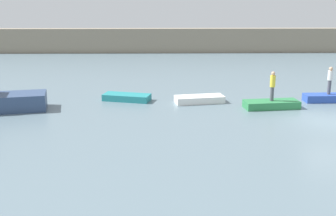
{
  "coord_description": "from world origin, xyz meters",
  "views": [
    {
      "loc": [
        -9.26,
        -22.78,
        6.95
      ],
      "look_at": [
        -8.82,
        1.43,
        0.42
      ],
      "focal_mm": 46.67,
      "sensor_mm": 36.0,
      "label": 1
    }
  ],
  "objects_px": {
    "rowboat_green": "(271,104)",
    "person_yellow_shirt": "(273,85)",
    "rowboat_white": "(199,99)",
    "rowboat_blue": "(328,98)",
    "rowboat_teal": "(127,97)",
    "person_white_shirt": "(330,79)"
  },
  "relations": [
    {
      "from": "rowboat_green",
      "to": "person_yellow_shirt",
      "type": "bearing_deg",
      "value": 0.0
    },
    {
      "from": "rowboat_white",
      "to": "rowboat_blue",
      "type": "xyz_separation_m",
      "value": [
        8.37,
        0.17,
        0.02
      ]
    },
    {
      "from": "rowboat_teal",
      "to": "rowboat_green",
      "type": "distance_m",
      "value": 9.21
    },
    {
      "from": "rowboat_blue",
      "to": "person_yellow_shirt",
      "type": "bearing_deg",
      "value": -161.11
    },
    {
      "from": "rowboat_green",
      "to": "person_white_shirt",
      "type": "bearing_deg",
      "value": 13.99
    },
    {
      "from": "rowboat_teal",
      "to": "rowboat_blue",
      "type": "xyz_separation_m",
      "value": [
        13.06,
        -0.49,
        0.03
      ]
    },
    {
      "from": "rowboat_white",
      "to": "rowboat_teal",
      "type": "bearing_deg",
      "value": 162.08
    },
    {
      "from": "rowboat_green",
      "to": "person_white_shirt",
      "type": "relative_size",
      "value": 1.86
    },
    {
      "from": "rowboat_blue",
      "to": "person_white_shirt",
      "type": "relative_size",
      "value": 1.74
    },
    {
      "from": "person_yellow_shirt",
      "to": "person_white_shirt",
      "type": "bearing_deg",
      "value": 21.01
    },
    {
      "from": "person_white_shirt",
      "to": "person_yellow_shirt",
      "type": "relative_size",
      "value": 0.99
    },
    {
      "from": "rowboat_blue",
      "to": "rowboat_teal",
      "type": "bearing_deg",
      "value": 175.73
    },
    {
      "from": "person_white_shirt",
      "to": "person_yellow_shirt",
      "type": "bearing_deg",
      "value": -158.99
    },
    {
      "from": "rowboat_green",
      "to": "rowboat_blue",
      "type": "bearing_deg",
      "value": 13.99
    },
    {
      "from": "rowboat_blue",
      "to": "rowboat_green",
      "type": "bearing_deg",
      "value": -161.11
    },
    {
      "from": "person_white_shirt",
      "to": "rowboat_blue",
      "type": "bearing_deg",
      "value": 0.0
    },
    {
      "from": "rowboat_white",
      "to": "rowboat_green",
      "type": "bearing_deg",
      "value": -27.97
    },
    {
      "from": "rowboat_white",
      "to": "rowboat_blue",
      "type": "bearing_deg",
      "value": -8.7
    },
    {
      "from": "rowboat_teal",
      "to": "person_yellow_shirt",
      "type": "xyz_separation_m",
      "value": [
        8.97,
        -2.06,
        1.26
      ]
    },
    {
      "from": "rowboat_blue",
      "to": "rowboat_white",
      "type": "bearing_deg",
      "value": 179.07
    },
    {
      "from": "rowboat_teal",
      "to": "rowboat_green",
      "type": "xyz_separation_m",
      "value": [
        8.97,
        -2.06,
        0.02
      ]
    },
    {
      "from": "rowboat_teal",
      "to": "person_white_shirt",
      "type": "height_order",
      "value": "person_white_shirt"
    }
  ]
}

